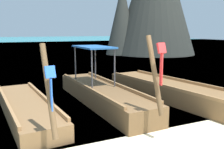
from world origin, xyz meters
TOP-DOWN VIEW (x-y plane):
  - sea_water at (0.00, 61.04)m, footprint 120.00×120.00m
  - longtail_boat_blue_ribbon at (-2.60, 3.69)m, footprint 1.60×5.78m
  - longtail_boat_red_ribbon at (-0.00, 3.89)m, footprint 1.45×6.37m
  - longtail_boat_turquoise_ribbon at (2.68, 3.04)m, footprint 2.31×7.28m

SIDE VIEW (x-z plane):
  - sea_water at x=0.00m, z-range 0.00..0.00m
  - longtail_boat_blue_ribbon at x=-2.60m, z-range -0.92..1.41m
  - longtail_boat_turquoise_ribbon at x=2.68m, z-range -1.00..1.63m
  - longtail_boat_red_ribbon at x=0.00m, z-range -0.87..1.61m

